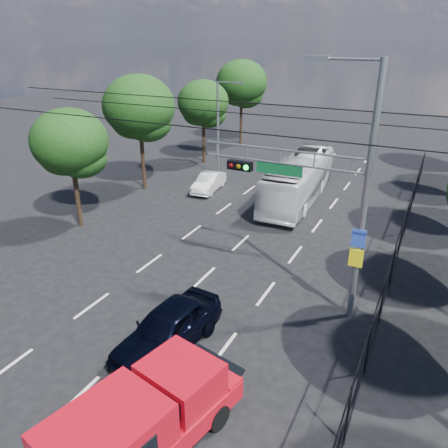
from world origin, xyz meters
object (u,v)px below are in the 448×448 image
Objects in this scene: signal_mast at (331,184)px; white_bus at (299,180)px; red_pickup at (143,421)px; white_van at (209,182)px; navy_hatchback at (168,328)px.

white_bus is at bearing 111.73° from signal_mast.
white_van is (-8.51, 19.21, -0.52)m from red_pickup.
red_pickup is 21.02m from white_van.
signal_mast is 7.66m from navy_hatchback.
navy_hatchback is 0.45× the size of white_bus.
signal_mast reaches higher than navy_hatchback.
navy_hatchback is 16.76m from white_van.
white_bus is 2.77× the size of white_van.
navy_hatchback is at bearing -73.08° from white_van.
white_van is at bearing 113.90° from red_pickup.
signal_mast is 15.84m from white_van.
signal_mast is 13.00m from white_bus.
navy_hatchback is (-1.80, 3.85, -0.35)m from red_pickup.
red_pickup is 4.26m from navy_hatchback.
signal_mast is 2.04× the size of navy_hatchback.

